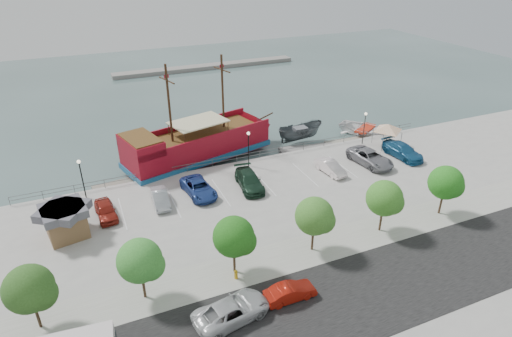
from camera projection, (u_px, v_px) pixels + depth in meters
name	position (u px, v px, depth m)	size (l,w,h in m)	color
ground	(272.00, 200.00, 45.21)	(160.00, 160.00, 0.00)	#364C48
street	(364.00, 293.00, 31.71)	(100.00, 8.00, 0.04)	black
sidewalk	(322.00, 246.00, 36.59)	(100.00, 4.00, 0.05)	gray
seawall_railing	(244.00, 157.00, 50.85)	(50.00, 0.06, 1.00)	#5A5D5F
far_shore	(207.00, 67.00, 93.31)	(40.00, 3.00, 0.80)	gray
pirate_ship	(209.00, 142.00, 53.06)	(21.39, 10.83, 13.24)	maroon
patrol_boat	(300.00, 134.00, 57.78)	(2.43, 6.45, 2.50)	#474E52
speedboat	(365.00, 131.00, 60.09)	(5.27, 7.38, 1.53)	white
dock_west	(128.00, 184.00, 47.87)	(7.50, 2.14, 0.43)	gray
dock_mid	(308.00, 149.00, 55.92)	(7.38, 2.11, 0.42)	gray
dock_east	(349.00, 142.00, 58.18)	(6.61, 1.89, 0.38)	gray
shed	(65.00, 220.00, 37.35)	(4.16, 4.16, 2.93)	brown
canopy_tent	(389.00, 124.00, 53.60)	(4.75, 4.75, 3.45)	slate
street_van	(232.00, 311.00, 29.18)	(2.52, 5.47, 1.52)	#BCBEC0
street_sedan	(290.00, 292.00, 30.91)	(1.35, 3.86, 1.27)	#9F180C
fire_hydrant	(236.00, 274.00, 32.87)	(0.29, 0.29, 0.84)	gold
lamp_post_left	(81.00, 172.00, 42.38)	(0.36, 0.36, 4.28)	black
lamp_post_mid	(248.00, 143.00, 48.68)	(0.36, 0.36, 4.28)	black
lamp_post_right	(365.00, 122.00, 54.28)	(0.36, 0.36, 4.28)	black
tree_a	(32.00, 290.00, 27.37)	(3.30, 3.20, 5.00)	#473321
tree_b	(142.00, 262.00, 29.82)	(3.30, 3.20, 5.00)	#473321
tree_c	(236.00, 238.00, 32.27)	(3.30, 3.20, 5.00)	#473321
tree_d	(316.00, 217.00, 34.72)	(3.30, 3.20, 5.00)	#473321
tree_e	(386.00, 199.00, 37.17)	(3.30, 3.20, 5.00)	#473321
tree_f	(447.00, 184.00, 39.62)	(3.30, 3.20, 5.00)	#473321
parked_car_a	(106.00, 210.00, 40.30)	(1.70, 4.22, 1.44)	maroon
parked_car_b	(160.00, 198.00, 42.32)	(1.46, 4.19, 1.38)	#A3A7AE
parked_car_c	(199.00, 188.00, 43.95)	(2.48, 5.38, 1.50)	navy
parked_car_d	(249.00, 181.00, 45.24)	(2.23, 5.49, 1.59)	#183424
parked_car_f	(330.00, 167.00, 48.17)	(1.49, 4.28, 1.41)	white
parked_car_g	(370.00, 158.00, 50.07)	(2.79, 6.04, 1.68)	gray
parked_car_h	(403.00, 151.00, 51.75)	(2.32, 5.70, 1.65)	#1A5480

